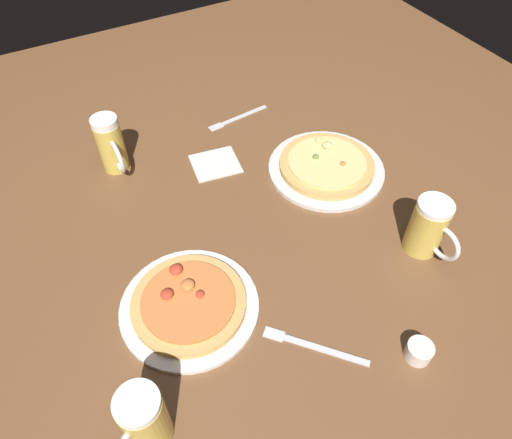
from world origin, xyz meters
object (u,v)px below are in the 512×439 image
(fork_left, at_px, (313,346))
(fork_spare, at_px, (237,118))
(pizza_plate_near, at_px, (189,304))
(beer_mug_pale, at_px, (111,145))
(beer_mug_amber, at_px, (429,228))
(ramekin_sauce, at_px, (419,351))
(beer_mug_dark, at_px, (143,421))
(napkin_folded, at_px, (215,163))
(pizza_plate_far, at_px, (326,166))

(fork_left, bearing_deg, fork_spare, 73.94)
(pizza_plate_near, distance_m, beer_mug_pale, 0.53)
(beer_mug_amber, distance_m, fork_left, 0.39)
(ramekin_sauce, relative_size, fork_spare, 0.25)
(pizza_plate_near, distance_m, beer_mug_dark, 0.28)
(beer_mug_dark, relative_size, beer_mug_pale, 0.93)
(napkin_folded, distance_m, fork_left, 0.61)
(pizza_plate_near, xyz_separation_m, pizza_plate_far, (0.52, 0.22, -0.00))
(ramekin_sauce, relative_size, fork_left, 0.30)
(fork_spare, bearing_deg, pizza_plate_near, -126.09)
(napkin_folded, xyz_separation_m, fork_spare, (0.15, 0.16, -0.00))
(fork_left, distance_m, fork_spare, 0.80)
(pizza_plate_far, height_order, fork_spare, pizza_plate_far)
(pizza_plate_near, bearing_deg, fork_spare, 53.91)
(beer_mug_dark, relative_size, fork_left, 0.86)
(beer_mug_pale, xyz_separation_m, fork_left, (0.18, -0.73, -0.08))
(ramekin_sauce, bearing_deg, pizza_plate_far, 74.24)
(fork_spare, bearing_deg, pizza_plate_far, -72.02)
(pizza_plate_far, bearing_deg, beer_mug_dark, -147.79)
(beer_mug_dark, distance_m, ramekin_sauce, 0.55)
(ramekin_sauce, height_order, fork_left, ramekin_sauce)
(beer_mug_dark, xyz_separation_m, beer_mug_pale, (0.17, 0.73, 0.01))
(beer_mug_dark, bearing_deg, fork_left, 0.26)
(ramekin_sauce, xyz_separation_m, fork_spare, (0.05, 0.89, -0.02))
(pizza_plate_far, xyz_separation_m, ramekin_sauce, (-0.16, -0.55, 0.00))
(beer_mug_pale, distance_m, ramekin_sauce, 0.93)
(ramekin_sauce, relative_size, napkin_folded, 0.42)
(pizza_plate_far, height_order, ramekin_sauce, pizza_plate_far)
(beer_mug_dark, relative_size, ramekin_sauce, 2.87)
(beer_mug_pale, height_order, napkin_folded, beer_mug_pale)
(napkin_folded, distance_m, fork_spare, 0.23)
(napkin_folded, bearing_deg, ramekin_sauce, -81.55)
(pizza_plate_far, distance_m, fork_spare, 0.36)
(fork_left, height_order, fork_spare, same)
(beer_mug_dark, xyz_separation_m, napkin_folded, (0.43, 0.61, -0.07))
(pizza_plate_far, height_order, beer_mug_amber, beer_mug_amber)
(beer_mug_pale, bearing_deg, fork_spare, 5.65)
(pizza_plate_near, distance_m, beer_mug_amber, 0.58)
(ramekin_sauce, bearing_deg, fork_spare, 87.04)
(beer_mug_amber, xyz_separation_m, napkin_folded, (-0.31, 0.52, -0.07))
(pizza_plate_far, height_order, beer_mug_dark, beer_mug_dark)
(fork_spare, bearing_deg, fork_left, -106.06)
(beer_mug_pale, bearing_deg, ramekin_sauce, -67.12)
(beer_mug_amber, bearing_deg, fork_left, -166.47)
(beer_mug_amber, bearing_deg, fork_spare, 102.80)
(pizza_plate_near, bearing_deg, pizza_plate_far, 23.27)
(pizza_plate_far, height_order, napkin_folded, pizza_plate_far)
(pizza_plate_near, height_order, beer_mug_amber, beer_mug_amber)
(beer_mug_amber, bearing_deg, pizza_plate_near, 168.12)
(pizza_plate_near, relative_size, beer_mug_amber, 2.03)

